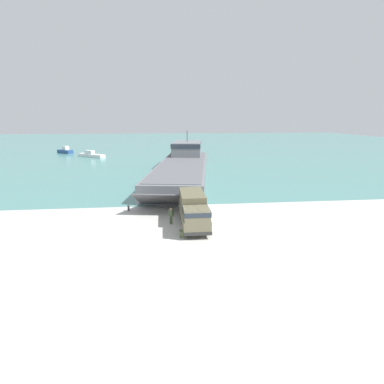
% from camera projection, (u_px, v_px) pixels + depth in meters
% --- Properties ---
extents(ground_plane, '(240.00, 240.00, 0.00)m').
position_uv_depth(ground_plane, '(220.00, 216.00, 33.25)').
color(ground_plane, '#B7B5AD').
extents(water_surface, '(240.00, 180.00, 0.01)m').
position_uv_depth(water_surface, '(176.00, 144.00, 124.62)').
color(water_surface, '#477F7A').
rests_on(water_surface, ground_plane).
extents(landing_craft, '(14.30, 41.92, 7.89)m').
position_uv_depth(landing_craft, '(184.00, 164.00, 57.26)').
color(landing_craft, slate).
rests_on(landing_craft, ground_plane).
extents(military_truck, '(2.56, 7.90, 3.11)m').
position_uv_depth(military_truck, '(193.00, 210.00, 30.16)').
color(military_truck, '#6B664C').
rests_on(military_truck, ground_plane).
extents(soldier_on_ramp, '(0.50, 0.46, 1.73)m').
position_uv_depth(soldier_on_ramp, '(171.00, 215.00, 30.53)').
color(soldier_on_ramp, '#3D4C33').
rests_on(soldier_on_ramp, ground_plane).
extents(moored_boat_a, '(8.26, 6.86, 1.83)m').
position_uv_depth(moored_boat_a, '(91.00, 155.00, 83.22)').
color(moored_boat_a, white).
rests_on(moored_boat_a, ground_plane).
extents(moored_boat_b, '(5.27, 4.59, 2.23)m').
position_uv_depth(moored_boat_b, '(65.00, 151.00, 92.15)').
color(moored_boat_b, navy).
rests_on(moored_boat_b, ground_plane).
extents(mooring_bollard, '(0.26, 0.26, 0.74)m').
position_uv_depth(mooring_bollard, '(128.00, 208.00, 35.03)').
color(mooring_bollard, '#333338').
rests_on(mooring_bollard, ground_plane).
extents(cargo_crate, '(0.61, 0.71, 0.56)m').
position_uv_depth(cargo_crate, '(182.00, 234.00, 27.47)').
color(cargo_crate, '#566042').
rests_on(cargo_crate, ground_plane).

